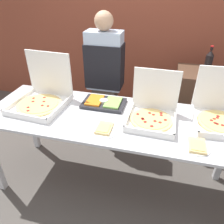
# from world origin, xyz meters

# --- Properties ---
(ground_plane) EXTENTS (16.00, 16.00, 0.00)m
(ground_plane) POSITION_xyz_m (0.00, 0.00, 0.00)
(ground_plane) COLOR #514C47
(brick_wall_behind) EXTENTS (10.00, 0.06, 2.80)m
(brick_wall_behind) POSITION_xyz_m (0.00, 1.70, 1.40)
(brick_wall_behind) COLOR brown
(brick_wall_behind) RESTS_ON ground_plane
(buffet_table) EXTENTS (2.34, 0.80, 0.87)m
(buffet_table) POSITION_xyz_m (0.00, 0.00, 0.77)
(buffet_table) COLOR silver
(buffet_table) RESTS_ON ground_plane
(pizza_box_near_right) EXTENTS (0.42, 0.43, 0.41)m
(pizza_box_near_right) POSITION_xyz_m (0.35, 0.04, 0.95)
(pizza_box_near_right) COLOR white
(pizza_box_near_right) RESTS_ON buffet_table
(pizza_box_far_left) EXTENTS (0.51, 0.52, 0.47)m
(pizza_box_far_left) POSITION_xyz_m (-0.71, 0.05, 0.96)
(pizza_box_far_left) COLOR white
(pizza_box_far_left) RESTS_ON buffet_table
(pizza_box_far_right) EXTENTS (0.46, 0.48, 0.44)m
(pizza_box_far_right) POSITION_xyz_m (0.92, 0.15, 0.95)
(pizza_box_far_right) COLOR white
(pizza_box_far_right) RESTS_ON buffet_table
(paper_plate_front_left) EXTENTS (0.21, 0.21, 0.03)m
(paper_plate_front_left) POSITION_xyz_m (0.71, -0.24, 0.89)
(paper_plate_front_left) COLOR white
(paper_plate_front_left) RESTS_ON buffet_table
(paper_plate_front_right) EXTENTS (0.25, 0.25, 0.03)m
(paper_plate_front_right) POSITION_xyz_m (-0.01, -0.20, 0.88)
(paper_plate_front_right) COLOR white
(paper_plate_front_right) RESTS_ON buffet_table
(veggie_tray) EXTENTS (0.41, 0.27, 0.05)m
(veggie_tray) POSITION_xyz_m (-0.13, 0.19, 0.90)
(veggie_tray) COLOR #28282D
(veggie_tray) RESTS_ON buffet_table
(sideboard_podium) EXTENTS (0.73, 0.52, 1.00)m
(sideboard_podium) POSITION_xyz_m (0.92, 1.00, 0.50)
(sideboard_podium) COLOR #4C3323
(sideboard_podium) RESTS_ON ground_plane
(soda_bottle) EXTENTS (0.08, 0.08, 0.32)m
(soda_bottle) POSITION_xyz_m (0.87, 0.95, 1.14)
(soda_bottle) COLOR black
(soda_bottle) RESTS_ON sideboard_podium
(person_server_vest) EXTENTS (0.42, 0.24, 1.65)m
(person_server_vest) POSITION_xyz_m (-0.27, 0.73, 0.93)
(person_server_vest) COLOR #473D33
(person_server_vest) RESTS_ON ground_plane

